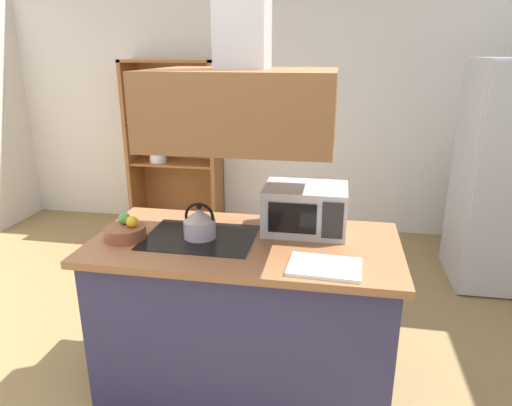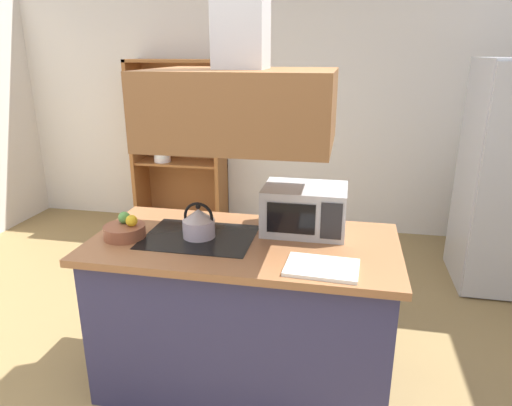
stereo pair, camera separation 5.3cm
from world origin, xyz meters
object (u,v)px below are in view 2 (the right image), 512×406
fruit_bowl (125,230)px  kettle (199,223)px  microwave (305,209)px  dish_cabinet (180,155)px  cutting_board (322,267)px

fruit_bowl → kettle: bearing=11.9°
microwave → fruit_bowl: size_ratio=2.04×
dish_cabinet → cutting_board: size_ratio=5.28×
dish_cabinet → microwave: 2.74m
dish_cabinet → kettle: bearing=-67.4°
microwave → fruit_bowl: bearing=-162.8°
microwave → fruit_bowl: (-0.95, -0.29, -0.09)m
cutting_board → fruit_bowl: (-1.08, 0.18, 0.03)m
dish_cabinet → kettle: 2.65m
dish_cabinet → microwave: size_ratio=3.90×
cutting_board → microwave: 0.51m
dish_cabinet → fruit_bowl: size_ratio=7.94×
kettle → cutting_board: (0.69, -0.26, -0.08)m
kettle → microwave: (0.56, 0.21, 0.05)m
dish_cabinet → cutting_board: bearing=-57.8°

